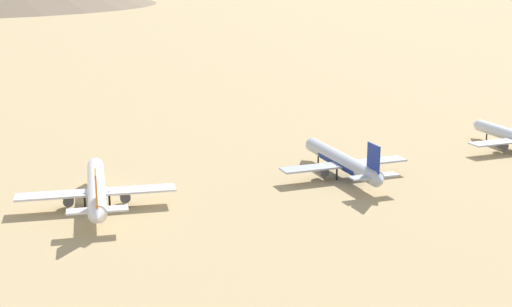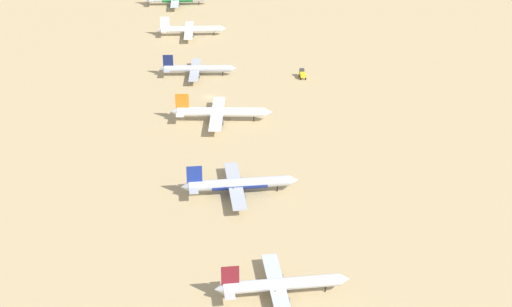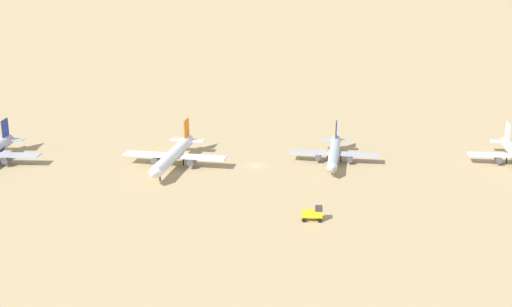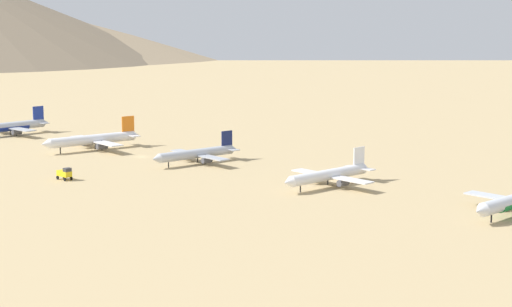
# 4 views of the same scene
# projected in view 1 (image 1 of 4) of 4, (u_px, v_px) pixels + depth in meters

# --- Properties ---
(parked_jet_1) EXTENTS (39.69, 32.18, 11.46)m
(parked_jet_1) POSITION_uv_depth(u_px,v_px,m) (342.00, 161.00, 175.11)
(parked_jet_1) COLOR #B2B7C1
(parked_jet_1) RESTS_ON ground
(parked_jet_2) EXTENTS (40.81, 33.38, 11.80)m
(parked_jet_2) POSITION_uv_depth(u_px,v_px,m) (96.00, 188.00, 153.64)
(parked_jet_2) COLOR white
(parked_jet_2) RESTS_ON ground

